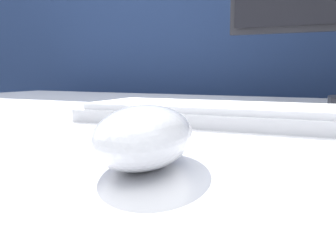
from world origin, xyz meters
The scene contains 3 objects.
partition_panel centered at (0.00, 0.68, 0.60)m, with size 5.00×0.03×1.20m.
computer_mouse_near centered at (0.02, -0.26, 0.74)m, with size 0.10×0.14×0.04m.
keyboard centered at (0.02, -0.01, 0.73)m, with size 0.41×0.15×0.02m.
Camera 1 is at (0.15, -0.49, 0.79)m, focal length 42.00 mm.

